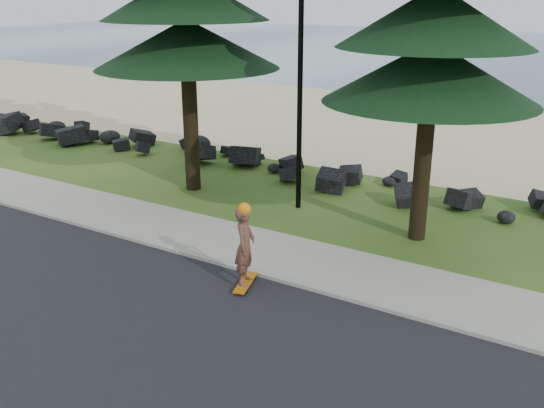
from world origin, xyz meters
name	(u,v)px	position (x,y,z in m)	size (l,w,h in m)	color
ground	(232,247)	(0.00, 0.00, 0.00)	(160.00, 160.00, 0.00)	#30561A
road	(83,336)	(0.00, -4.50, 0.01)	(160.00, 7.00, 0.02)	black
kerb	(208,259)	(0.00, -0.90, 0.05)	(160.00, 0.20, 0.10)	#9E968E
sidewalk	(236,243)	(0.00, 0.20, 0.04)	(160.00, 2.00, 0.08)	#9F9985
beach_sand	(427,130)	(0.00, 14.50, 0.01)	(160.00, 15.00, 0.01)	#D1BA8B
seawall_boulders	(336,184)	(0.00, 5.60, 0.00)	(60.00, 2.40, 1.10)	black
lamp_post	(301,54)	(0.00, 3.20, 4.13)	(0.25, 0.14, 8.14)	black
skateboarder	(245,246)	(1.39, -1.48, 0.90)	(0.53, 0.99, 1.79)	#B95D0A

